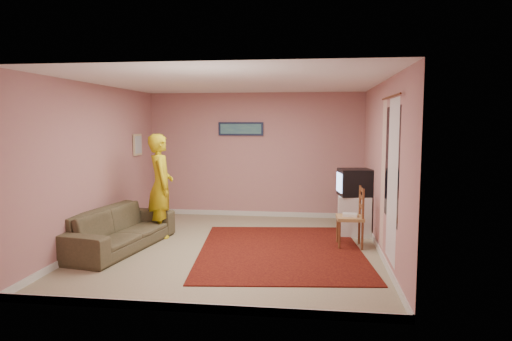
# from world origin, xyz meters

# --- Properties ---
(ground) EXTENTS (5.00, 5.00, 0.00)m
(ground) POSITION_xyz_m (0.00, 0.00, 0.00)
(ground) COLOR gray
(ground) RESTS_ON ground
(wall_back) EXTENTS (4.50, 0.02, 2.60)m
(wall_back) POSITION_xyz_m (0.00, 2.50, 1.30)
(wall_back) COLOR #AB7970
(wall_back) RESTS_ON ground
(wall_front) EXTENTS (4.50, 0.02, 2.60)m
(wall_front) POSITION_xyz_m (0.00, -2.50, 1.30)
(wall_front) COLOR #AB7970
(wall_front) RESTS_ON ground
(wall_left) EXTENTS (0.02, 5.00, 2.60)m
(wall_left) POSITION_xyz_m (-2.25, 0.00, 1.30)
(wall_left) COLOR #AB7970
(wall_left) RESTS_ON ground
(wall_right) EXTENTS (0.02, 5.00, 2.60)m
(wall_right) POSITION_xyz_m (2.25, 0.00, 1.30)
(wall_right) COLOR #AB7970
(wall_right) RESTS_ON ground
(ceiling) EXTENTS (4.50, 5.00, 0.02)m
(ceiling) POSITION_xyz_m (0.00, 0.00, 2.60)
(ceiling) COLOR white
(ceiling) RESTS_ON wall_back
(baseboard_back) EXTENTS (4.50, 0.02, 0.10)m
(baseboard_back) POSITION_xyz_m (0.00, 2.49, 0.05)
(baseboard_back) COLOR silver
(baseboard_back) RESTS_ON ground
(baseboard_front) EXTENTS (4.50, 0.02, 0.10)m
(baseboard_front) POSITION_xyz_m (0.00, -2.49, 0.05)
(baseboard_front) COLOR silver
(baseboard_front) RESTS_ON ground
(baseboard_left) EXTENTS (0.02, 5.00, 0.10)m
(baseboard_left) POSITION_xyz_m (-2.24, 0.00, 0.05)
(baseboard_left) COLOR silver
(baseboard_left) RESTS_ON ground
(baseboard_right) EXTENTS (0.02, 5.00, 0.10)m
(baseboard_right) POSITION_xyz_m (2.24, 0.00, 0.05)
(baseboard_right) COLOR silver
(baseboard_right) RESTS_ON ground
(window) EXTENTS (0.01, 1.10, 1.50)m
(window) POSITION_xyz_m (2.24, -0.90, 1.45)
(window) COLOR black
(window) RESTS_ON wall_right
(curtain_sheer) EXTENTS (0.01, 0.75, 2.10)m
(curtain_sheer) POSITION_xyz_m (2.23, -1.05, 1.25)
(curtain_sheer) COLOR silver
(curtain_sheer) RESTS_ON wall_right
(curtain_floral) EXTENTS (0.01, 0.35, 2.10)m
(curtain_floral) POSITION_xyz_m (2.21, -0.35, 1.25)
(curtain_floral) COLOR white
(curtain_floral) RESTS_ON wall_right
(curtain_rod) EXTENTS (0.02, 1.40, 0.02)m
(curtain_rod) POSITION_xyz_m (2.20, -0.90, 2.32)
(curtain_rod) COLOR brown
(curtain_rod) RESTS_ON wall_right
(picture_back) EXTENTS (0.95, 0.04, 0.28)m
(picture_back) POSITION_xyz_m (-0.30, 2.47, 1.85)
(picture_back) COLOR #131B36
(picture_back) RESTS_ON wall_back
(picture_left) EXTENTS (0.04, 0.38, 0.42)m
(picture_left) POSITION_xyz_m (-2.22, 1.60, 1.55)
(picture_left) COLOR beige
(picture_left) RESTS_ON wall_left
(area_rug) EXTENTS (2.81, 3.36, 0.02)m
(area_rug) POSITION_xyz_m (0.74, -0.10, 0.01)
(area_rug) COLOR black
(area_rug) RESTS_ON ground
(tv_cabinet) EXTENTS (0.55, 0.50, 0.70)m
(tv_cabinet) POSITION_xyz_m (1.95, 1.11, 0.35)
(tv_cabinet) COLOR silver
(tv_cabinet) RESTS_ON ground
(crt_tv) EXTENTS (0.62, 0.58, 0.47)m
(crt_tv) POSITION_xyz_m (1.94, 1.11, 0.94)
(crt_tv) COLOR black
(crt_tv) RESTS_ON tv_cabinet
(chair_a) EXTENTS (0.44, 0.42, 0.46)m
(chair_a) POSITION_xyz_m (1.97, 1.97, 0.52)
(chair_a) COLOR tan
(chair_a) RESTS_ON ground
(dvd_player) EXTENTS (0.38, 0.31, 0.06)m
(dvd_player) POSITION_xyz_m (1.97, 1.97, 0.47)
(dvd_player) COLOR #B4B4BA
(dvd_player) RESTS_ON chair_a
(blue_throw) EXTENTS (0.39, 0.05, 0.41)m
(blue_throw) POSITION_xyz_m (1.97, 2.16, 0.69)
(blue_throw) COLOR #98BAF9
(blue_throw) RESTS_ON chair_a
(chair_b) EXTENTS (0.43, 0.45, 0.53)m
(chair_b) POSITION_xyz_m (1.82, 0.32, 0.59)
(chair_b) COLOR tan
(chair_b) RESTS_ON ground
(game_console) EXTENTS (0.24, 0.19, 0.05)m
(game_console) POSITION_xyz_m (1.82, 0.32, 0.52)
(game_console) COLOR silver
(game_console) RESTS_ON chair_b
(sofa) EXTENTS (1.19, 2.28, 0.64)m
(sofa) POSITION_xyz_m (-1.80, -0.28, 0.32)
(sofa) COLOR #4E452F
(sofa) RESTS_ON ground
(person) EXTENTS (0.66, 0.77, 1.79)m
(person) POSITION_xyz_m (-1.40, 0.56, 0.90)
(person) COLOR gold
(person) RESTS_ON ground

